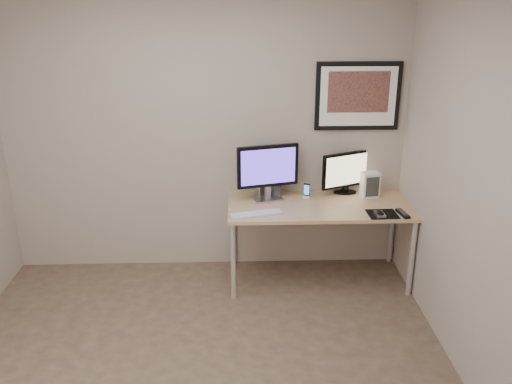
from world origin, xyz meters
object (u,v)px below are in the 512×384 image
monitor_tv (346,172)px  phone_dock (307,190)px  monitor_large (268,170)px  speaker_right (277,186)px  framed_art (358,96)px  fan_unit (370,185)px  desk (319,212)px  keyboard (256,214)px  speaker_left (261,186)px

monitor_tv → phone_dock: bearing=170.1°
monitor_large → speaker_right: (0.09, 0.09, -0.19)m
framed_art → fan_unit: framed_art is taller
monitor_large → speaker_right: 0.22m
speaker_right → phone_dock: speaker_right is taller
speaker_right → fan_unit: (0.84, -0.04, 0.02)m
monitor_tv → desk: bearing=-158.5°
keyboard → framed_art: bearing=16.1°
speaker_left → fan_unit: (0.98, -0.06, 0.03)m
speaker_right → keyboard: size_ratio=0.42×
framed_art → speaker_left: bearing=-174.1°
speaker_right → fan_unit: size_ratio=0.82×
phone_dock → keyboard: size_ratio=0.29×
phone_dock → desk: bearing=-41.0°
monitor_tv → phone_dock: size_ratio=3.57×
monitor_large → keyboard: 0.45m
speaker_right → fan_unit: fan_unit is taller
monitor_large → framed_art: bearing=-0.8°
speaker_left → phone_dock: speaker_left is taller
framed_art → keyboard: bearing=-149.9°
monitor_large → speaker_left: 0.22m
framed_art → fan_unit: (0.13, -0.15, -0.78)m
monitor_large → desk: bearing=-31.6°
monitor_large → monitor_tv: size_ratio=1.17×
speaker_left → framed_art: bearing=-17.3°
speaker_right → keyboard: 0.48m
speaker_left → phone_dock: bearing=-30.7°
speaker_right → phone_dock: bearing=-17.6°
desk → phone_dock: (-0.09, 0.19, 0.13)m
speaker_right → speaker_left: bearing=163.2°
phone_dock → monitor_large: bearing=-148.8°
monitor_large → monitor_tv: bearing=-3.3°
framed_art → keyboard: size_ratio=1.66×
framed_art → speaker_right: (-0.71, -0.11, -0.80)m
speaker_left → monitor_large: bearing=-85.8°
phone_dock → keyboard: (-0.47, -0.39, -0.06)m
framed_art → fan_unit: 0.80m
framed_art → monitor_tv: bearing=-144.9°
speaker_left → keyboard: (-0.06, -0.44, -0.08)m
speaker_left → phone_dock: 0.42m
monitor_large → speaker_left: bearing=103.1°
desk → monitor_tv: monitor_tv is taller
fan_unit → monitor_large: bearing=173.0°
fan_unit → framed_art: bearing=121.5°
monitor_large → phone_dock: 0.42m
desk → fan_unit: fan_unit is taller
desk → keyboard: keyboard is taller
speaker_right → phone_dock: (0.27, -0.04, -0.03)m
desk → monitor_tv: (0.28, 0.28, 0.28)m
monitor_tv → fan_unit: size_ratio=2.02×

